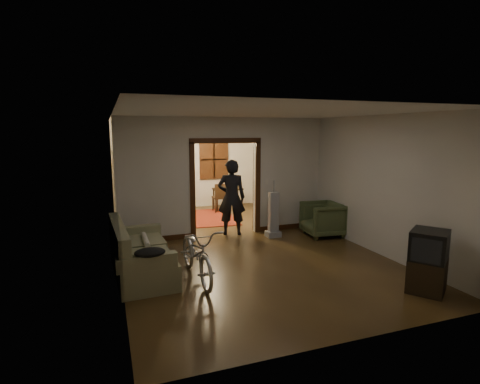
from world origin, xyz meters
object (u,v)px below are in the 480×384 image
armchair (323,219)px  desk (228,199)px  locker (154,180)px  bicycle (197,253)px  person (231,197)px  sofa (141,249)px

armchair → desk: (-1.20, 3.67, -0.07)m
locker → desk: bearing=1.6°
bicycle → person: 2.86m
person → desk: person is taller
armchair → locker: locker is taller
bicycle → locker: 5.68m
bicycle → person: size_ratio=0.97×
person → desk: size_ratio=2.01×
bicycle → sofa: bearing=146.6°
bicycle → person: person is taller
person → locker: size_ratio=0.92×
sofa → armchair: size_ratio=2.27×
sofa → desk: 5.66m
bicycle → person: bearing=57.5°
armchair → locker: (-3.45, 4.06, 0.59)m
armchair → person: person is taller
armchair → person: 2.24m
person → desk: bearing=-87.8°
person → desk: (0.81, 2.82, -0.57)m
sofa → person: (2.28, 1.92, 0.45)m
sofa → locker: 5.23m
sofa → locker: bearing=77.4°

